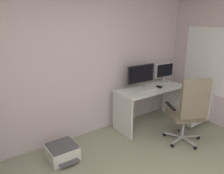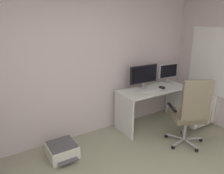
{
  "view_description": "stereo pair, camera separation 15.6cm",
  "coord_description": "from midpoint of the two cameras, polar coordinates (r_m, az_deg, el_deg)",
  "views": [
    {
      "loc": [
        -1.38,
        -0.84,
        2.01
      ],
      "look_at": [
        0.37,
        1.67,
        1.04
      ],
      "focal_mm": 35.39,
      "sensor_mm": 36.0,
      "label": 1
    },
    {
      "loc": [
        -1.25,
        -0.92,
        2.01
      ],
      "look_at": [
        0.37,
        1.67,
        1.04
      ],
      "focal_mm": 35.39,
      "sensor_mm": 36.0,
      "label": 2
    }
  ],
  "objects": [
    {
      "name": "window_frame",
      "position": [
        4.5,
        24.4,
        5.86
      ],
      "size": [
        0.02,
        1.32,
        1.25
      ],
      "primitive_type": "cube",
      "color": "white"
    },
    {
      "name": "keyboard",
      "position": [
        4.06,
        8.5,
        -0.57
      ],
      "size": [
        0.35,
        0.15,
        0.02
      ],
      "primitive_type": "cube",
      "rotation": [
        0.0,
        0.0,
        0.05
      ],
      "color": "silver",
      "rests_on": "desk"
    },
    {
      "name": "monitor_secondary",
      "position": [
        4.55,
        12.4,
        4.02
      ],
      "size": [
        0.44,
        0.18,
        0.38
      ],
      "color": "#B2B5B7",
      "rests_on": "desk"
    },
    {
      "name": "printer",
      "position": [
        3.5,
        -13.99,
        -15.9
      ],
      "size": [
        0.41,
        0.49,
        0.22
      ],
      "color": "white",
      "rests_on": "ground"
    },
    {
      "name": "computer_mouse",
      "position": [
        4.21,
        11.05,
        0.05
      ],
      "size": [
        0.08,
        0.11,
        0.03
      ],
      "primitive_type": "cube",
      "rotation": [
        0.0,
        0.0,
        0.2
      ],
      "color": "black",
      "rests_on": "desk"
    },
    {
      "name": "radiator",
      "position": [
        4.67,
        22.47,
        -4.87
      ],
      "size": [
        1.05,
        0.1,
        0.53
      ],
      "color": "white",
      "rests_on": "ground"
    },
    {
      "name": "desk",
      "position": [
        4.25,
        8.78,
        -2.8
      ],
      "size": [
        1.36,
        0.56,
        0.74
      ],
      "color": "silver",
      "rests_on": "ground"
    },
    {
      "name": "monitor_main",
      "position": [
        4.12,
        6.43,
        3.24
      ],
      "size": [
        0.59,
        0.18,
        0.43
      ],
      "color": "#B2B5B7",
      "rests_on": "desk"
    },
    {
      "name": "window_pane",
      "position": [
        4.51,
        24.44,
        5.87
      ],
      "size": [
        0.01,
        1.24,
        1.17
      ],
      "primitive_type": "cube",
      "color": "white"
    },
    {
      "name": "wall_back",
      "position": [
        3.6,
        -12.87,
        5.12
      ],
      "size": [
        5.05,
        0.1,
        2.51
      ],
      "primitive_type": "cube",
      "color": "beige",
      "rests_on": "ground"
    },
    {
      "name": "office_chair",
      "position": [
        3.66,
        18.01,
        -5.55
      ],
      "size": [
        0.65,
        0.69,
        1.16
      ],
      "color": "#B7BABC",
      "rests_on": "ground"
    }
  ]
}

